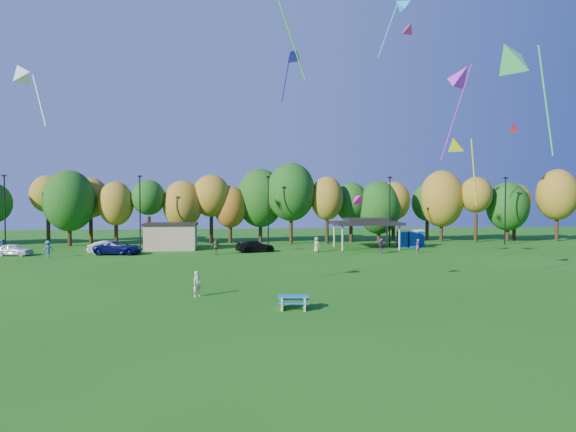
{
  "coord_description": "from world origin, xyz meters",
  "views": [
    {
      "loc": [
        -2.57,
        -25.43,
        6.28
      ],
      "look_at": [
        0.85,
        6.0,
        5.17
      ],
      "focal_mm": 32.0,
      "sensor_mm": 36.0,
      "label": 1
    }
  ],
  "objects": [
    {
      "name": "ground",
      "position": [
        0.0,
        0.0,
        0.0
      ],
      "size": [
        160.0,
        160.0,
        0.0
      ],
      "primitive_type": "plane",
      "color": "#19600F",
      "rests_on": "ground"
    },
    {
      "name": "kite_14",
      "position": [
        26.47,
        25.19,
        13.68
      ],
      "size": [
        1.66,
        1.64,
        1.35
      ],
      "color": "red"
    },
    {
      "name": "kite_0",
      "position": [
        17.22,
        17.56,
        16.88
      ],
      "size": [
        3.74,
        4.92,
        8.73
      ],
      "color": "#C32AE3"
    },
    {
      "name": "car_a",
      "position": [
        -26.23,
        33.12,
        0.66
      ],
      "size": [
        4.13,
        2.38,
        1.32
      ],
      "primitive_type": "imported",
      "rotation": [
        0.0,
        0.0,
        1.35
      ],
      "color": "white",
      "rests_on": "ground"
    },
    {
      "name": "kite_1",
      "position": [
        2.38,
        15.3,
        17.62
      ],
      "size": [
        2.07,
        2.72,
        4.55
      ],
      "color": "navy"
    },
    {
      "name": "kite_9",
      "position": [
        15.28,
        6.14,
        15.44
      ],
      "size": [
        4.69,
        3.75,
        8.0
      ],
      "color": "#52E874"
    },
    {
      "name": "kite_2",
      "position": [
        15.09,
        26.07,
        26.09
      ],
      "size": [
        3.92,
        1.65,
        6.57
      ],
      "color": "#28D3FF"
    },
    {
      "name": "car_b",
      "position": [
        -16.14,
        33.36,
        0.76
      ],
      "size": [
        4.71,
        1.9,
        1.52
      ],
      "primitive_type": "imported",
      "rotation": [
        0.0,
        0.0,
        1.51
      ],
      "color": "#AAAAAF",
      "rests_on": "ground"
    },
    {
      "name": "lamp_posts",
      "position": [
        2.0,
        40.0,
        4.9
      ],
      "size": [
        64.5,
        0.25,
        9.09
      ],
      "color": "black",
      "rests_on": "ground"
    },
    {
      "name": "car_c",
      "position": [
        -15.16,
        33.11,
        0.73
      ],
      "size": [
        5.52,
        3.04,
        1.46
      ],
      "primitive_type": "imported",
      "rotation": [
        0.0,
        0.0,
        1.45
      ],
      "color": "#0C0E4D",
      "rests_on": "ground"
    },
    {
      "name": "car_d",
      "position": [
        0.06,
        34.12,
        0.67
      ],
      "size": [
        4.94,
        3.09,
        1.34
      ],
      "primitive_type": "imported",
      "rotation": [
        0.0,
        0.0,
        1.86
      ],
      "color": "black",
      "rests_on": "ground"
    },
    {
      "name": "porta_potties",
      "position": [
        20.24,
        38.02,
        1.1
      ],
      "size": [
        3.75,
        2.39,
        2.18
      ],
      "color": "#0B389A",
      "rests_on": "ground"
    },
    {
      "name": "far_person_4",
      "position": [
        14.3,
        31.38,
        0.86
      ],
      "size": [
        0.93,
        1.67,
        1.71
      ],
      "primitive_type": "imported",
      "rotation": [
        0.0,
        0.0,
        4.43
      ],
      "color": "#883882",
      "rests_on": "ground"
    },
    {
      "name": "kite_12",
      "position": [
        13.95,
        11.29,
        10.33
      ],
      "size": [
        2.63,
        3.0,
        5.52
      ],
      "color": "#FFFA1A"
    },
    {
      "name": "tree_line",
      "position": [
        -1.03,
        45.51,
        5.91
      ],
      "size": [
        93.57,
        10.55,
        11.15
      ],
      "color": "black",
      "rests_on": "ground"
    },
    {
      "name": "far_person_3",
      "position": [
        -28.08,
        34.79,
        0.83
      ],
      "size": [
        0.98,
        0.88,
        1.67
      ],
      "primitive_type": "imported",
      "rotation": [
        0.0,
        0.0,
        5.91
      ],
      "color": "#434595",
      "rests_on": "ground"
    },
    {
      "name": "picnic_table",
      "position": [
        0.87,
        3.21,
        0.44
      ],
      "size": [
        1.95,
        1.7,
        0.76
      ],
      "rotation": [
        0.0,
        0.0,
        -0.15
      ],
      "color": "tan",
      "rests_on": "ground"
    },
    {
      "name": "far_person_2",
      "position": [
        -21.91,
        30.85,
        0.9
      ],
      "size": [
        1.33,
        1.22,
        1.8
      ],
      "primitive_type": "imported",
      "rotation": [
        0.0,
        0.0,
        3.76
      ],
      "color": "#446997",
      "rests_on": "ground"
    },
    {
      "name": "far_person_0",
      "position": [
        18.49,
        31.02,
        0.8
      ],
      "size": [
        0.7,
        0.67,
        1.61
      ],
      "primitive_type": "imported",
      "rotation": [
        0.0,
        0.0,
        3.84
      ],
      "color": "#A14C94",
      "rests_on": "ground"
    },
    {
      "name": "pavilion",
      "position": [
        14.0,
        37.0,
        3.23
      ],
      "size": [
        8.2,
        6.2,
        3.77
      ],
      "color": "tan",
      "rests_on": "ground"
    },
    {
      "name": "kite_13",
      "position": [
        -13.48,
        2.85,
        12.8
      ],
      "size": [
        2.15,
        1.81,
        3.52
      ],
      "color": "silver"
    },
    {
      "name": "far_person_1",
      "position": [
        7.14,
        33.22,
        0.88
      ],
      "size": [
        0.96,
        1.03,
        1.77
      ],
      "primitive_type": "imported",
      "rotation": [
        0.0,
        0.0,
        2.19
      ],
      "color": "tan",
      "rests_on": "ground"
    },
    {
      "name": "kite_flyer",
      "position": [
        -4.82,
        7.5,
        0.81
      ],
      "size": [
        0.71,
        0.67,
        1.62
      ],
      "primitive_type": "imported",
      "rotation": [
        0.0,
        0.0,
        0.67
      ],
      "color": "beige",
      "rests_on": "ground"
    },
    {
      "name": "kite_7",
      "position": [
        12.24,
        16.77,
        20.58
      ],
      "size": [
        1.22,
        1.49,
        1.39
      ],
      "color": "#E32584"
    },
    {
      "name": "far_person_5",
      "position": [
        -4.43,
        31.79,
        0.87
      ],
      "size": [
        1.11,
        0.74,
        1.75
      ],
      "primitive_type": "imported",
      "rotation": [
        0.0,
        0.0,
        0.33
      ],
      "color": "#5F6A41",
      "rests_on": "ground"
    },
    {
      "name": "kite_15",
      "position": [
        6.17,
        9.42,
        6.26
      ],
      "size": [
        1.12,
        1.33,
        1.17
      ],
      "color": "#FF0E9D"
    },
    {
      "name": "utility_building",
      "position": [
        -10.0,
        38.0,
        1.64
      ],
      "size": [
        6.3,
        4.3,
        3.25
      ],
      "color": "tan",
      "rests_on": "ground"
    }
  ]
}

